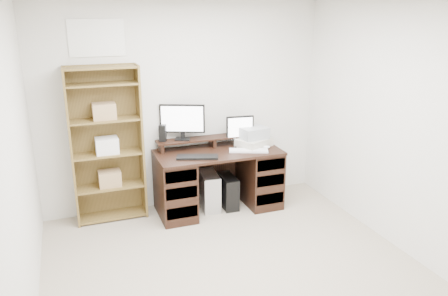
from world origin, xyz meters
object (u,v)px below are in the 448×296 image
printer (254,142)px  monitor_wide (182,120)px  monitor_small (240,130)px  tower_silver (209,190)px  bookshelf (107,143)px  tower_black (228,191)px  desk (218,179)px

printer → monitor_wide: bearing=141.9°
monitor_small → tower_silver: size_ratio=0.83×
bookshelf → monitor_wide: bearing=1.5°
tower_silver → tower_black: tower_silver is taller
monitor_wide → printer: monitor_wide is taller
printer → tower_black: (-0.35, -0.02, -0.60)m
monitor_wide → printer: (0.85, -0.21, -0.31)m
monitor_small → printer: bearing=-22.8°
monitor_small → bookshelf: bookshelf is taller
monitor_wide → printer: bearing=9.1°
monitor_small → tower_black: 0.79m
tower_silver → tower_black: (0.23, -0.05, -0.03)m
desk → monitor_wide: size_ratio=2.92×
desk → printer: (0.49, 0.03, 0.41)m
tower_silver → monitor_wide: bearing=152.6°
printer → tower_silver: bearing=152.5°
monitor_wide → tower_black: size_ratio=1.26×
printer → tower_silver: (-0.58, 0.03, -0.57)m
printer → desk: bearing=158.9°
monitor_wide → tower_silver: 0.94m
tower_black → tower_silver: bearing=168.8°
monitor_wide → monitor_small: 0.73m
tower_silver → monitor_small: bearing=12.8°
desk → monitor_small: monitor_small is taller
monitor_wide → bookshelf: size_ratio=0.28×
monitor_small → printer: monitor_small is taller
desk → tower_silver: (-0.10, 0.06, -0.16)m
monitor_small → printer: 0.24m
desk → monitor_small: size_ratio=3.97×
tower_black → bookshelf: 1.59m
monitor_wide → printer: 0.93m
monitor_wide → tower_black: (0.50, -0.23, -0.91)m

